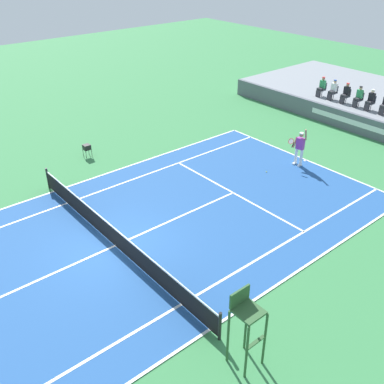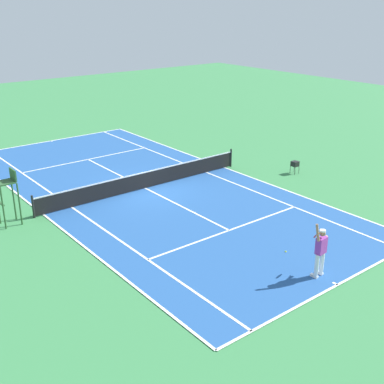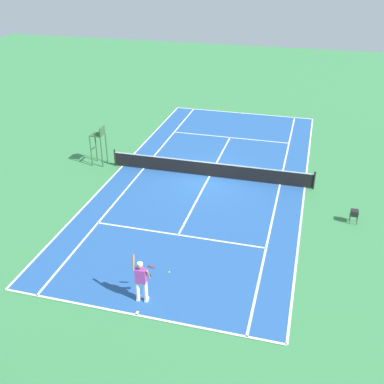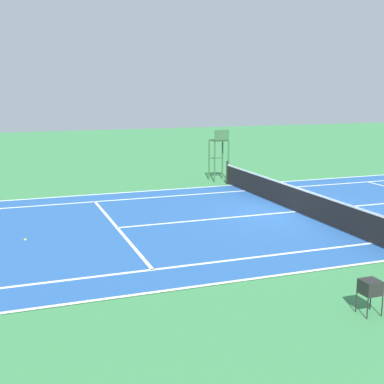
{
  "view_description": "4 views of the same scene",
  "coord_description": "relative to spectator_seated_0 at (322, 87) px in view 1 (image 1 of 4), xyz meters",
  "views": [
    {
      "loc": [
        12.44,
        -6.48,
        10.35
      ],
      "look_at": [
        0.01,
        3.88,
        1.0
      ],
      "focal_mm": 41.22,
      "sensor_mm": 36.0,
      "label": 1
    },
    {
      "loc": [
        12.99,
        20.32,
        9.07
      ],
      "look_at": [
        0.01,
        3.88,
        1.0
      ],
      "focal_mm": 46.49,
      "sensor_mm": 36.0,
      "label": 2
    },
    {
      "loc": [
        -5.31,
        23.7,
        12.06
      ],
      "look_at": [
        0.01,
        3.88,
        1.0
      ],
      "focal_mm": 43.16,
      "sensor_mm": 36.0,
      "label": 3
    },
    {
      "loc": [
        -15.69,
        9.6,
        4.33
      ],
      "look_at": [
        0.01,
        3.88,
        1.0
      ],
      "focal_mm": 48.69,
      "sensor_mm": 36.0,
      "label": 4
    }
  ],
  "objects": [
    {
      "name": "spectator_seated_1",
      "position": [
        0.89,
        0.0,
        0.0
      ],
      "size": [
        0.44,
        0.6,
        1.27
      ],
      "color": "#474C56",
      "rests_on": "bleacher_platform"
    },
    {
      "name": "ball_hopper",
      "position": [
        -3.76,
        -15.52,
        -1.19
      ],
      "size": [
        0.36,
        0.36,
        0.7
      ],
      "color": "black",
      "rests_on": "ground"
    },
    {
      "name": "ground_plane",
      "position": [
        4.19,
        -18.63,
        -1.76
      ],
      "size": [
        80.0,
        80.0,
        0.0
      ],
      "primitive_type": "plane",
      "color": "#387F47"
    },
    {
      "name": "spectator_seated_0",
      "position": [
        0.0,
        0.0,
        0.0
      ],
      "size": [
        0.44,
        0.6,
        1.27
      ],
      "color": "#474C56",
      "rests_on": "bleacher_platform"
    },
    {
      "name": "tennis_player",
      "position": [
        4.23,
        -7.55,
        -0.76
      ],
      "size": [
        0.76,
        0.67,
        2.08
      ],
      "color": "white",
      "rests_on": "ground"
    },
    {
      "name": "net",
      "position": [
        4.19,
        -18.63,
        -1.24
      ],
      "size": [
        11.98,
        0.1,
        1.07
      ],
      "color": "black",
      "rests_on": "ground"
    },
    {
      "name": "barrier_wall",
      "position": [
        4.19,
        -1.28,
        -1.18
      ],
      "size": [
        21.16,
        0.25,
        1.15
      ],
      "color": "#565B66",
      "rests_on": "ground"
    },
    {
      "name": "spectator_seated_4",
      "position": [
        3.57,
        0.0,
        0.0
      ],
      "size": [
        0.44,
        0.6,
        1.27
      ],
      "color": "#474C56",
      "rests_on": "bleacher_platform"
    },
    {
      "name": "spectator_seated_3",
      "position": [
        2.76,
        0.0,
        0.0
      ],
      "size": [
        0.44,
        0.6,
        1.27
      ],
      "color": "#474C56",
      "rests_on": "bleacher_platform"
    },
    {
      "name": "court",
      "position": [
        4.19,
        -18.63,
        -1.75
      ],
      "size": [
        11.08,
        23.88,
        0.03
      ],
      "color": "#235193",
      "rests_on": "ground"
    },
    {
      "name": "umpire_chair",
      "position": [
        11.09,
        -18.63,
        -0.2
      ],
      "size": [
        0.77,
        0.77,
        2.44
      ],
      "color": "#2D562D",
      "rests_on": "ground"
    },
    {
      "name": "spectator_seated_2",
      "position": [
        1.84,
        0.0,
        0.0
      ],
      "size": [
        0.44,
        0.6,
        1.27
      ],
      "color": "#474C56",
      "rests_on": "bleacher_platform"
    },
    {
      "name": "tennis_ball",
      "position": [
        3.77,
        -9.44,
        -1.72
      ],
      "size": [
        0.07,
        0.07,
        0.07
      ],
      "primitive_type": "sphere",
      "color": "#D1E533",
      "rests_on": "ground"
    }
  ]
}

